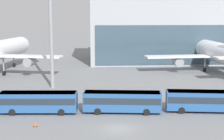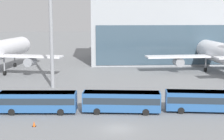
% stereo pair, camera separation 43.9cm
% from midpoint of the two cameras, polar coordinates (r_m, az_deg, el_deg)
% --- Properties ---
extents(ground_plane, '(440.00, 440.00, 0.00)m').
position_cam_midpoint_polar(ground_plane, '(44.89, 0.93, -9.76)').
color(ground_plane, slate).
extents(airliner_at_gate_far, '(36.89, 38.24, 12.89)m').
position_cam_midpoint_polar(airliner_at_gate_far, '(90.69, 16.82, 2.87)').
color(airliner_at_gate_far, white).
rests_on(airliner_at_gate_far, ground_plane).
extents(shuttle_bus_1, '(11.66, 3.36, 3.17)m').
position_cam_midpoint_polar(shuttle_bus_1, '(52.23, -12.41, -5.04)').
color(shuttle_bus_1, '#285693').
rests_on(shuttle_bus_1, ground_plane).
extents(shuttle_bus_2, '(11.75, 3.89, 3.17)m').
position_cam_midpoint_polar(shuttle_bus_2, '(51.25, 1.45, -5.10)').
color(shuttle_bus_2, '#285693').
rests_on(shuttle_bus_2, ground_plane).
extents(shuttle_bus_3, '(11.78, 4.18, 3.17)m').
position_cam_midpoint_polar(shuttle_bus_3, '(53.46, 14.96, -4.80)').
color(shuttle_bus_3, '#285693').
rests_on(shuttle_bus_3, ground_plane).
extents(traffic_cone_0, '(0.51, 0.51, 0.71)m').
position_cam_midpoint_polar(traffic_cone_0, '(46.77, -12.94, -8.75)').
color(traffic_cone_0, black).
rests_on(traffic_cone_0, ground_plane).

